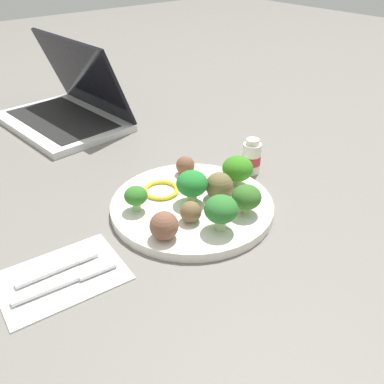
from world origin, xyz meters
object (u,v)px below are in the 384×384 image
(broccoli_floret_center, at_px, (238,169))
(pepper_ring_mid_left, at_px, (161,190))
(meatball_far_rim, at_px, (219,186))
(knife, at_px, (71,279))
(napkin, at_px, (62,276))
(meatball_mid_right, at_px, (185,166))
(fork, at_px, (62,264))
(broccoli_floret_front_right, at_px, (247,197))
(meatball_front_left, at_px, (164,226))
(meatball_near_rim, at_px, (191,212))
(yogurt_bottle, at_px, (252,157))
(plate, at_px, (192,206))
(broccoli_floret_near_rim, at_px, (221,210))
(broccoli_floret_back_left, at_px, (136,196))
(broccoli_floret_mid_left, at_px, (192,185))
(laptop, at_px, (68,108))

(broccoli_floret_center, xyz_separation_m, pepper_ring_mid_left, (-0.12, 0.07, -0.03))
(meatball_far_rim, distance_m, knife, 0.29)
(napkin, bearing_deg, meatball_mid_right, 18.19)
(fork, bearing_deg, knife, -96.30)
(meatball_far_rim, distance_m, fork, 0.29)
(pepper_ring_mid_left, height_order, fork, pepper_ring_mid_left)
(napkin, distance_m, fork, 0.02)
(meatball_mid_right, distance_m, knife, 0.32)
(broccoli_floret_front_right, xyz_separation_m, meatball_front_left, (-0.14, 0.03, -0.01))
(fork, bearing_deg, meatball_near_rim, -12.19)
(napkin, relative_size, fork, 1.41)
(knife, bearing_deg, broccoli_floret_center, 4.30)
(broccoli_floret_front_right, distance_m, fork, 0.30)
(broccoli_floret_center, xyz_separation_m, yogurt_bottle, (0.08, 0.04, -0.02))
(meatball_near_rim, bearing_deg, pepper_ring_mid_left, 81.57)
(plate, distance_m, broccoli_floret_near_rim, 0.10)
(broccoli_floret_center, bearing_deg, napkin, -178.83)
(broccoli_floret_center, bearing_deg, fork, 178.26)
(plate, height_order, broccoli_floret_back_left, broccoli_floret_back_left)
(napkin, bearing_deg, fork, 61.55)
(meatball_mid_right, bearing_deg, broccoli_floret_mid_left, -122.46)
(plate, xyz_separation_m, broccoli_floret_front_right, (0.05, -0.08, 0.04))
(meatball_far_rim, bearing_deg, broccoli_floret_near_rim, -130.97)
(meatball_front_left, height_order, yogurt_bottle, yogurt_bottle)
(pepper_ring_mid_left, bearing_deg, plate, -70.36)
(meatball_near_rim, relative_size, meatball_front_left, 0.78)
(plate, distance_m, meatball_far_rim, 0.06)
(pepper_ring_mid_left, bearing_deg, meatball_mid_right, 17.64)
(meatball_far_rim, bearing_deg, meatball_front_left, -167.65)
(broccoli_floret_near_rim, height_order, laptop, laptop)
(broccoli_floret_back_left, distance_m, broccoli_floret_center, 0.19)
(meatball_mid_right, distance_m, fork, 0.30)
(laptop, bearing_deg, plate, -91.24)
(meatball_far_rim, height_order, laptop, laptop)
(fork, distance_m, laptop, 0.55)
(broccoli_floret_back_left, bearing_deg, yogurt_bottle, -2.14)
(broccoli_floret_center, bearing_deg, broccoli_floret_mid_left, 177.35)
(meatball_far_rim, height_order, knife, meatball_far_rim)
(broccoli_floret_back_left, distance_m, knife, 0.18)
(broccoli_floret_back_left, height_order, meatball_near_rim, broccoli_floret_back_left)
(broccoli_floret_center, distance_m, knife, 0.35)
(broccoli_floret_center, xyz_separation_m, broccoli_floret_front_right, (-0.05, -0.07, -0.00))
(meatball_front_left, bearing_deg, meatball_near_rim, 8.03)
(plate, relative_size, meatball_front_left, 6.33)
(meatball_near_rim, bearing_deg, napkin, 172.91)
(broccoli_floret_near_rim, xyz_separation_m, broccoli_floret_center, (0.11, 0.08, -0.00))
(broccoli_floret_front_right, relative_size, meatball_near_rim, 1.44)
(fork, xyz_separation_m, knife, (-0.00, -0.04, -0.00))
(plate, relative_size, napkin, 1.65)
(broccoli_floret_center, xyz_separation_m, knife, (-0.34, -0.03, -0.04))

